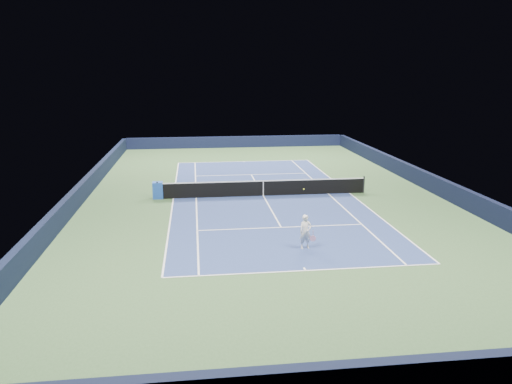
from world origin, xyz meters
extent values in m
plane|color=#33512C|center=(0.00, 0.00, 0.00)|extent=(40.00, 40.00, 0.00)
cube|color=black|center=(0.00, 19.82, 0.55)|extent=(22.00, 0.35, 1.10)
cube|color=black|center=(0.00, -19.82, 0.55)|extent=(22.00, 0.35, 1.10)
cube|color=black|center=(10.82, 0.00, 0.55)|extent=(0.35, 40.00, 1.10)
cube|color=black|center=(-10.82, 0.00, 0.55)|extent=(0.35, 40.00, 1.10)
cube|color=navy|center=(0.00, 0.00, 0.00)|extent=(10.97, 23.77, 0.01)
cube|color=white|center=(0.00, 11.88, 0.01)|extent=(10.97, 0.08, 0.00)
cube|color=white|center=(0.00, -11.88, 0.01)|extent=(10.97, 0.08, 0.00)
cube|color=white|center=(5.49, 0.00, 0.01)|extent=(0.08, 23.77, 0.00)
cube|color=white|center=(-5.49, 0.00, 0.01)|extent=(0.08, 23.77, 0.00)
cube|color=white|center=(4.12, 0.00, 0.01)|extent=(0.08, 23.77, 0.00)
cube|color=white|center=(-4.12, 0.00, 0.01)|extent=(0.08, 23.77, 0.00)
cube|color=white|center=(0.00, 6.40, 0.01)|extent=(8.23, 0.08, 0.00)
cube|color=white|center=(0.00, -6.40, 0.01)|extent=(8.23, 0.08, 0.00)
cube|color=white|center=(0.00, 0.00, 0.01)|extent=(0.08, 12.80, 0.00)
cube|color=white|center=(0.00, 11.73, 0.01)|extent=(0.08, 0.30, 0.00)
cube|color=white|center=(0.00, -11.73, 0.01)|extent=(0.08, 0.30, 0.00)
cylinder|color=black|center=(-6.40, 0.00, 0.54)|extent=(0.10, 0.10, 1.07)
cylinder|color=black|center=(6.40, 0.00, 0.54)|extent=(0.10, 0.10, 1.07)
cube|color=black|center=(0.00, 0.00, 0.46)|extent=(12.80, 0.03, 0.91)
cube|color=white|center=(0.00, 0.00, 0.94)|extent=(12.80, 0.04, 0.06)
cube|color=white|center=(0.00, 0.00, 0.46)|extent=(0.05, 0.04, 0.91)
cube|color=#1C49AC|center=(-6.40, 0.20, 0.50)|extent=(0.62, 0.57, 1.00)
cube|color=white|center=(-6.11, 0.20, 0.45)|extent=(0.04, 0.45, 0.45)
imported|color=white|center=(0.53, -9.45, 0.76)|extent=(0.60, 0.45, 1.51)
cylinder|color=pink|center=(0.85, -9.50, 0.70)|extent=(0.03, 0.03, 0.25)
cylinder|color=black|center=(0.85, -9.50, 0.46)|extent=(0.25, 0.02, 0.25)
cylinder|color=#ED99BE|center=(0.85, -9.50, 0.46)|extent=(0.27, 0.02, 0.27)
sphere|color=gold|center=(0.63, -8.45, 2.42)|extent=(0.07, 0.07, 0.07)
camera|label=1|loc=(-4.14, -29.52, 7.58)|focal=35.00mm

